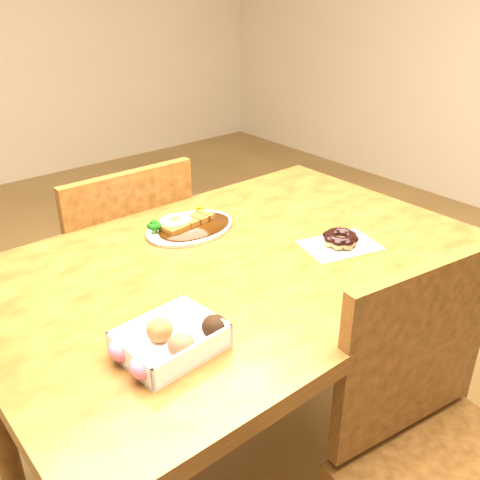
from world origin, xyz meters
TOP-DOWN VIEW (x-y plane):
  - ground at (0.00, 0.00)m, footprint 6.00×6.00m
  - table at (0.00, 0.00)m, footprint 1.20×0.80m
  - chair_far at (-0.06, 0.53)m, footprint 0.42×0.42m
  - chair_near at (0.10, -0.54)m, footprint 0.48×0.48m
  - katsu_curry_plate at (-0.00, 0.21)m, footprint 0.25×0.19m
  - donut_box at (-0.32, -0.18)m, footprint 0.21×0.15m
  - pon_de_ring at (0.23, -0.10)m, footprint 0.21×0.17m

SIDE VIEW (x-z plane):
  - ground at x=0.00m, z-range 0.00..0.00m
  - chair_far at x=-0.06m, z-range 0.04..0.91m
  - chair_near at x=0.10m, z-range 0.04..0.91m
  - table at x=0.00m, z-range 0.28..1.03m
  - katsu_curry_plate at x=0.00m, z-range 0.74..0.79m
  - pon_de_ring at x=0.23m, z-range 0.75..0.79m
  - donut_box at x=-0.32m, z-range 0.75..0.80m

